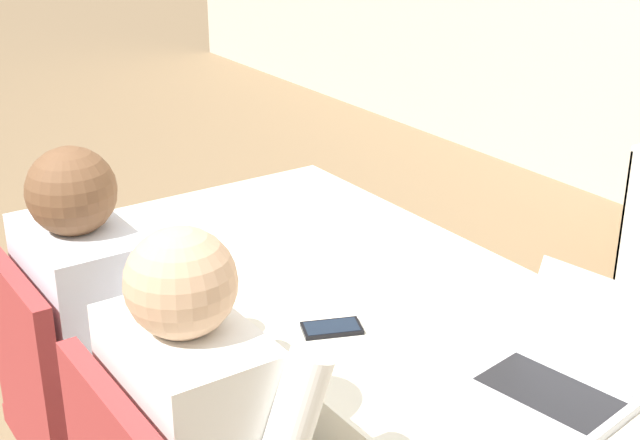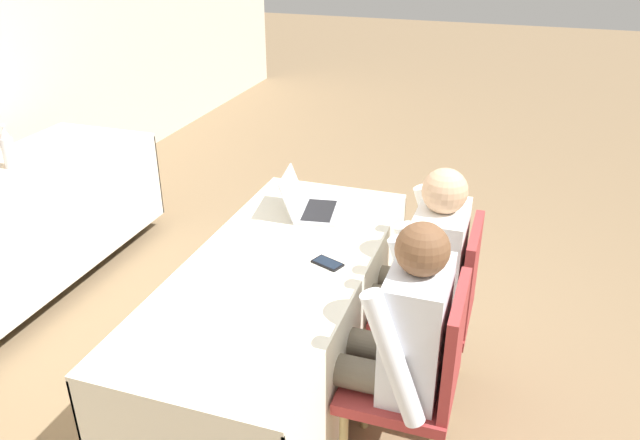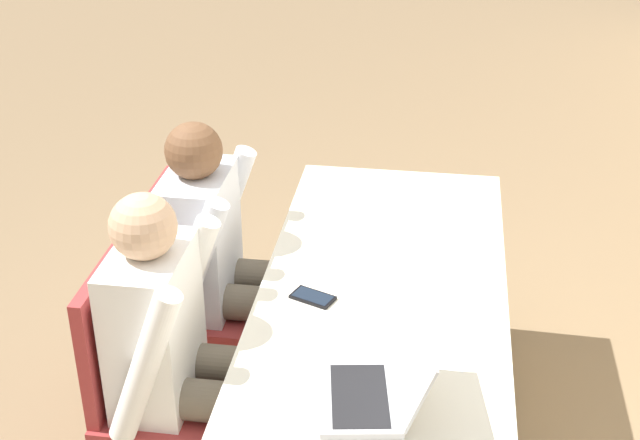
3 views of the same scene
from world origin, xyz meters
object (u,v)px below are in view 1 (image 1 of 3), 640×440
(laptop, at_px, (562,374))
(chair_near_left, at_px, (86,412))
(cell_phone, at_px, (332,328))
(person_checkered_shirt, at_px, (121,342))

(laptop, xyz_separation_m, chair_near_left, (-0.81, -0.73, -0.27))
(cell_phone, xyz_separation_m, person_checkered_shirt, (-0.34, -0.38, -0.08))
(laptop, distance_m, person_checkered_shirt, 1.03)
(cell_phone, xyz_separation_m, chair_near_left, (-0.34, -0.49, -0.23))
(chair_near_left, bearing_deg, laptop, -137.90)
(cell_phone, distance_m, chair_near_left, 0.64)
(laptop, height_order, person_checkered_shirt, person_checkered_shirt)
(chair_near_left, height_order, person_checkered_shirt, person_checkered_shirt)
(laptop, relative_size, person_checkered_shirt, 0.29)
(person_checkered_shirt, bearing_deg, cell_phone, -131.38)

